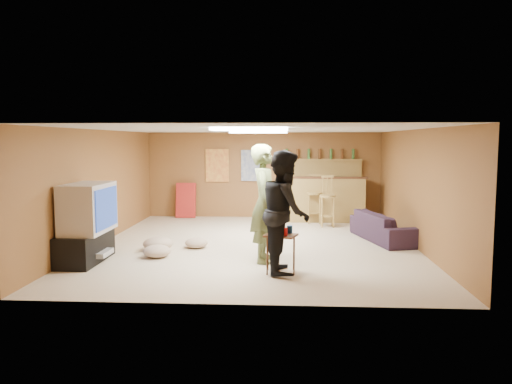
# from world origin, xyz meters

# --- Properties ---
(ground) EXTENTS (7.00, 7.00, 0.00)m
(ground) POSITION_xyz_m (0.00, 0.00, 0.00)
(ground) COLOR #BCAA90
(ground) RESTS_ON ground
(ceiling) EXTENTS (6.00, 7.00, 0.02)m
(ceiling) POSITION_xyz_m (0.00, 0.00, 2.20)
(ceiling) COLOR silver
(ceiling) RESTS_ON ground
(wall_back) EXTENTS (6.00, 0.02, 2.20)m
(wall_back) POSITION_xyz_m (0.00, 3.50, 1.10)
(wall_back) COLOR brown
(wall_back) RESTS_ON ground
(wall_front) EXTENTS (6.00, 0.02, 2.20)m
(wall_front) POSITION_xyz_m (0.00, -3.50, 1.10)
(wall_front) COLOR brown
(wall_front) RESTS_ON ground
(wall_left) EXTENTS (0.02, 7.00, 2.20)m
(wall_left) POSITION_xyz_m (-3.00, 0.00, 1.10)
(wall_left) COLOR brown
(wall_left) RESTS_ON ground
(wall_right) EXTENTS (0.02, 7.00, 2.20)m
(wall_right) POSITION_xyz_m (3.00, 0.00, 1.10)
(wall_right) COLOR brown
(wall_right) RESTS_ON ground
(tv_stand) EXTENTS (0.55, 1.30, 0.50)m
(tv_stand) POSITION_xyz_m (-2.72, -1.50, 0.25)
(tv_stand) COLOR black
(tv_stand) RESTS_ON ground
(dvd_box) EXTENTS (0.35, 0.50, 0.08)m
(dvd_box) POSITION_xyz_m (-2.50, -1.50, 0.15)
(dvd_box) COLOR #B2B2B7
(dvd_box) RESTS_ON tv_stand
(tv_body) EXTENTS (0.60, 1.10, 0.80)m
(tv_body) POSITION_xyz_m (-2.65, -1.50, 0.90)
(tv_body) COLOR #B2B2B7
(tv_body) RESTS_ON tv_stand
(tv_screen) EXTENTS (0.02, 0.95, 0.65)m
(tv_screen) POSITION_xyz_m (-2.34, -1.50, 0.90)
(tv_screen) COLOR navy
(tv_screen) RESTS_ON tv_body
(bar_counter) EXTENTS (2.00, 0.60, 1.10)m
(bar_counter) POSITION_xyz_m (1.50, 2.95, 0.55)
(bar_counter) COLOR olive
(bar_counter) RESTS_ON ground
(bar_lip) EXTENTS (2.10, 0.12, 0.05)m
(bar_lip) POSITION_xyz_m (1.50, 2.70, 1.10)
(bar_lip) COLOR #422415
(bar_lip) RESTS_ON bar_counter
(bar_shelf) EXTENTS (2.00, 0.18, 0.05)m
(bar_shelf) POSITION_xyz_m (1.50, 3.40, 1.50)
(bar_shelf) COLOR olive
(bar_shelf) RESTS_ON bar_backing
(bar_backing) EXTENTS (2.00, 0.14, 0.60)m
(bar_backing) POSITION_xyz_m (1.50, 3.42, 1.20)
(bar_backing) COLOR olive
(bar_backing) RESTS_ON bar_counter
(poster_left) EXTENTS (0.60, 0.03, 0.85)m
(poster_left) POSITION_xyz_m (-1.20, 3.46, 1.35)
(poster_left) COLOR #BF3F26
(poster_left) RESTS_ON wall_back
(poster_right) EXTENTS (0.55, 0.03, 0.80)m
(poster_right) POSITION_xyz_m (-0.30, 3.46, 1.35)
(poster_right) COLOR #334C99
(poster_right) RESTS_ON wall_back
(folding_chair_stack) EXTENTS (0.50, 0.26, 0.91)m
(folding_chair_stack) POSITION_xyz_m (-2.00, 3.30, 0.45)
(folding_chair_stack) COLOR #AE2420
(folding_chair_stack) RESTS_ON ground
(ceiling_panel_front) EXTENTS (1.20, 0.60, 0.04)m
(ceiling_panel_front) POSITION_xyz_m (0.00, -1.50, 2.17)
(ceiling_panel_front) COLOR white
(ceiling_panel_front) RESTS_ON ceiling
(ceiling_panel_back) EXTENTS (1.20, 0.60, 0.04)m
(ceiling_panel_back) POSITION_xyz_m (0.00, 1.20, 2.17)
(ceiling_panel_back) COLOR white
(ceiling_panel_back) RESTS_ON ceiling
(person_olive) EXTENTS (0.52, 0.74, 1.94)m
(person_olive) POSITION_xyz_m (0.23, -1.29, 0.97)
(person_olive) COLOR #566339
(person_olive) RESTS_ON ground
(person_black) EXTENTS (0.76, 0.95, 1.85)m
(person_black) POSITION_xyz_m (0.57, -1.94, 0.93)
(person_black) COLOR black
(person_black) RESTS_ON ground
(sofa) EXTENTS (1.19, 2.03, 0.56)m
(sofa) POSITION_xyz_m (2.57, 0.59, 0.28)
(sofa) COLOR black
(sofa) RESTS_ON ground
(tray_table) EXTENTS (0.54, 0.48, 0.59)m
(tray_table) POSITION_xyz_m (0.50, -1.97, 0.29)
(tray_table) COLOR #422415
(tray_table) RESTS_ON ground
(cup_red_near) EXTENTS (0.08, 0.08, 0.10)m
(cup_red_near) POSITION_xyz_m (0.36, -1.91, 0.64)
(cup_red_near) COLOR #BA0C12
(cup_red_near) RESTS_ON tray_table
(cup_red_far) EXTENTS (0.11, 0.11, 0.12)m
(cup_red_far) POSITION_xyz_m (0.56, -2.08, 0.64)
(cup_red_far) COLOR #BA0C12
(cup_red_far) RESTS_ON tray_table
(cup_blue) EXTENTS (0.11, 0.11, 0.12)m
(cup_blue) POSITION_xyz_m (0.64, -1.87, 0.64)
(cup_blue) COLOR navy
(cup_blue) RESTS_ON tray_table
(bar_stool_left) EXTENTS (0.47, 0.47, 1.26)m
(bar_stool_left) POSITION_xyz_m (1.27, 2.63, 0.63)
(bar_stool_left) COLOR olive
(bar_stool_left) RESTS_ON ground
(bar_stool_right) EXTENTS (0.45, 0.45, 1.15)m
(bar_stool_right) POSITION_xyz_m (1.54, 2.11, 0.57)
(bar_stool_right) COLOR olive
(bar_stool_right) RESTS_ON ground
(cushion_near_tv) EXTENTS (0.71, 0.71, 0.24)m
(cushion_near_tv) POSITION_xyz_m (-1.75, -0.58, 0.12)
(cushion_near_tv) COLOR tan
(cushion_near_tv) RESTS_ON ground
(cushion_mid) EXTENTS (0.55, 0.55, 0.19)m
(cushion_mid) POSITION_xyz_m (-1.08, -0.32, 0.10)
(cushion_mid) COLOR tan
(cushion_mid) RESTS_ON ground
(cushion_far) EXTENTS (0.61, 0.61, 0.21)m
(cushion_far) POSITION_xyz_m (-1.63, -1.11, 0.11)
(cushion_far) COLOR tan
(cushion_far) RESTS_ON ground
(bottle_row) EXTENTS (1.76, 0.08, 0.26)m
(bottle_row) POSITION_xyz_m (1.44, 3.38, 1.65)
(bottle_row) COLOR #3F7233
(bottle_row) RESTS_ON bar_shelf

